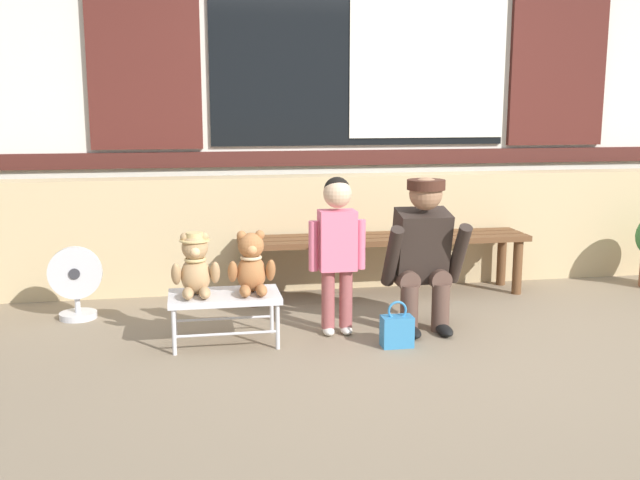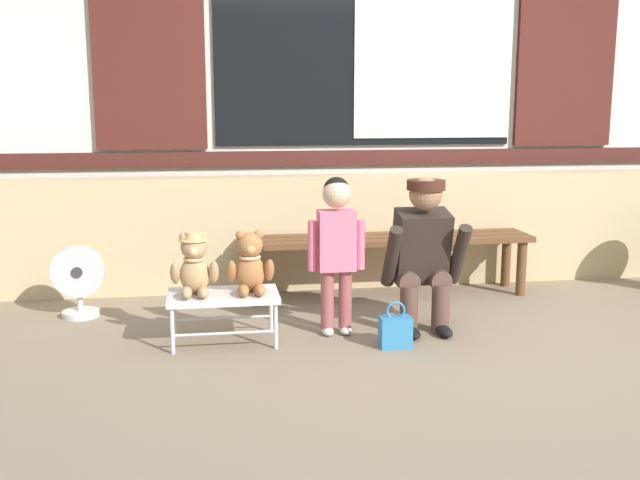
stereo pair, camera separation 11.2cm
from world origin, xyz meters
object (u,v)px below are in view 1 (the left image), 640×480
at_px(wooden_bench_long, 385,245).
at_px(teddy_bear_plain, 251,265).
at_px(floor_fan, 76,283).
at_px(child_standing, 337,238).
at_px(adult_crouching, 424,253).
at_px(teddy_bear_with_hat, 195,266).
at_px(small_display_bench, 224,299).
at_px(handbag_on_ground, 397,330).

bearing_deg(wooden_bench_long, teddy_bear_plain, -139.09).
height_order(teddy_bear_plain, floor_fan, teddy_bear_plain).
distance_m(teddy_bear_plain, child_standing, 0.54).
xyz_separation_m(adult_crouching, floor_fan, (-2.15, 0.58, -0.24)).
bearing_deg(adult_crouching, teddy_bear_with_hat, -176.54).
xyz_separation_m(wooden_bench_long, teddy_bear_plain, (-1.04, -0.90, 0.09)).
bearing_deg(adult_crouching, small_display_bench, -175.99).
bearing_deg(small_display_bench, teddy_bear_with_hat, 179.23).
xyz_separation_m(small_display_bench, child_standing, (0.68, 0.07, 0.33)).
bearing_deg(teddy_bear_plain, adult_crouching, 4.53).
distance_m(teddy_bear_with_hat, handbag_on_ground, 1.22).
height_order(small_display_bench, teddy_bear_with_hat, teddy_bear_with_hat).
relative_size(small_display_bench, teddy_bear_plain, 1.76).
xyz_separation_m(small_display_bench, handbag_on_ground, (0.97, -0.23, -0.17)).
distance_m(small_display_bench, teddy_bear_plain, 0.25).
bearing_deg(adult_crouching, handbag_on_ground, -128.59).
distance_m(adult_crouching, handbag_on_ground, 0.56).
bearing_deg(child_standing, small_display_bench, -174.36).
distance_m(small_display_bench, floor_fan, 1.14).
height_order(wooden_bench_long, child_standing, child_standing).
bearing_deg(adult_crouching, child_standing, -178.02).
bearing_deg(teddy_bear_with_hat, small_display_bench, -0.77).
xyz_separation_m(teddy_bear_with_hat, handbag_on_ground, (1.13, -0.23, -0.38)).
bearing_deg(handbag_on_ground, small_display_bench, 166.60).
relative_size(small_display_bench, floor_fan, 1.33).
relative_size(small_display_bench, handbag_on_ground, 2.35).
xyz_separation_m(small_display_bench, teddy_bear_with_hat, (-0.16, 0.00, 0.21)).
distance_m(wooden_bench_long, floor_fan, 2.14).
bearing_deg(floor_fan, teddy_bear_plain, -31.66).
height_order(teddy_bear_with_hat, adult_crouching, adult_crouching).
relative_size(wooden_bench_long, small_display_bench, 3.28).
height_order(wooden_bench_long, teddy_bear_plain, teddy_bear_plain).
height_order(child_standing, adult_crouching, child_standing).
bearing_deg(floor_fan, child_standing, -20.59).
height_order(teddy_bear_with_hat, floor_fan, teddy_bear_with_hat).
xyz_separation_m(teddy_bear_plain, child_standing, (0.52, 0.07, 0.13)).
bearing_deg(small_display_bench, adult_crouching, 4.01).
relative_size(teddy_bear_plain, handbag_on_ground, 1.34).
bearing_deg(teddy_bear_with_hat, wooden_bench_long, 33.53).
height_order(wooden_bench_long, teddy_bear_with_hat, teddy_bear_with_hat).
xyz_separation_m(wooden_bench_long, floor_fan, (-2.12, -0.24, -0.13)).
height_order(adult_crouching, handbag_on_ground, adult_crouching).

